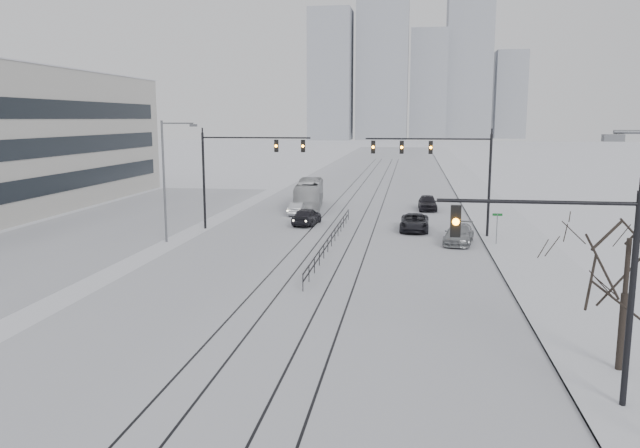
{
  "coord_description": "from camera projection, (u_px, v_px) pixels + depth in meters",
  "views": [
    {
      "loc": [
        5.59,
        -13.74,
        9.13
      ],
      "look_at": [
        0.5,
        20.9,
        3.2
      ],
      "focal_mm": 35.0,
      "sensor_mm": 36.0,
      "label": 1
    }
  ],
  "objects": [
    {
      "name": "traffic_mast_ne",
      "position": [
        445.0,
        163.0,
        47.74
      ],
      "size": [
        9.6,
        0.37,
        8.0
      ],
      "color": "black",
      "rests_on": "ground"
    },
    {
      "name": "parking_strip",
      "position": [
        105.0,
        228.0,
        52.74
      ],
      "size": [
        14.0,
        60.0,
        0.03
      ],
      "primitive_type": "cube",
      "color": "silver",
      "rests_on": "ground"
    },
    {
      "name": "box_truck",
      "position": [
        309.0,
        194.0,
        64.03
      ],
      "size": [
        3.47,
        10.6,
        2.9
      ],
      "primitive_type": "imported",
      "rotation": [
        0.0,
        0.0,
        3.24
      ],
      "color": "#B1B3B6",
      "rests_on": "ground"
    },
    {
      "name": "tram_rails",
      "position": [
        346.0,
        224.0,
        54.75
      ],
      "size": [
        5.3,
        180.0,
        0.01
      ],
      "color": "black",
      "rests_on": "ground"
    },
    {
      "name": "traffic_mast_near",
      "position": [
        579.0,
        268.0,
        19.27
      ],
      "size": [
        6.1,
        0.37,
        7.0
      ],
      "color": "black",
      "rests_on": "ground"
    },
    {
      "name": "sedan_sb_inner",
      "position": [
        307.0,
        216.0,
        54.06
      ],
      "size": [
        2.29,
        4.59,
        1.5
      ],
      "primitive_type": "imported",
      "rotation": [
        0.0,
        0.0,
        3.02
      ],
      "color": "black",
      "rests_on": "ground"
    },
    {
      "name": "street_light_west",
      "position": [
        168.0,
        173.0,
        45.88
      ],
      "size": [
        2.73,
        0.25,
        9.0
      ],
      "color": "#595B60",
      "rests_on": "ground"
    },
    {
      "name": "sidewalk_east",
      "position": [
        480.0,
        198.0,
        72.31
      ],
      "size": [
        5.0,
        260.0,
        0.16
      ],
      "primitive_type": "cube",
      "color": "silver",
      "rests_on": "ground"
    },
    {
      "name": "curb",
      "position": [
        458.0,
        197.0,
        72.66
      ],
      "size": [
        0.1,
        260.0,
        0.12
      ],
      "primitive_type": "cube",
      "color": "gray",
      "rests_on": "ground"
    },
    {
      "name": "traffic_mast_nw",
      "position": [
        238.0,
        162.0,
        51.13
      ],
      "size": [
        9.1,
        0.37,
        8.0
      ],
      "color": "black",
      "rests_on": "ground"
    },
    {
      "name": "skyline",
      "position": [
        413.0,
        70.0,
        276.81
      ],
      "size": [
        96.0,
        48.0,
        72.0
      ],
      "color": "#9297A0",
      "rests_on": "ground"
    },
    {
      "name": "median_fence",
      "position": [
        332.0,
        240.0,
        44.91
      ],
      "size": [
        0.06,
        24.0,
        1.0
      ],
      "color": "black",
      "rests_on": "ground"
    },
    {
      "name": "sedan_nb_front",
      "position": [
        414.0,
        223.0,
        51.19
      ],
      "size": [
        2.41,
        5.03,
        1.38
      ],
      "primitive_type": "imported",
      "rotation": [
        0.0,
        0.0,
        -0.02
      ],
      "color": "black",
      "rests_on": "ground"
    },
    {
      "name": "bare_tree",
      "position": [
        628.0,
        253.0,
        21.87
      ],
      "size": [
        4.4,
        4.4,
        6.1
      ],
      "color": "black",
      "rests_on": "ground"
    },
    {
      "name": "street_sign",
      "position": [
        497.0,
        224.0,
        44.99
      ],
      "size": [
        0.7,
        0.06,
        2.4
      ],
      "color": "#595B60",
      "rests_on": "ground"
    },
    {
      "name": "sedan_nb_right",
      "position": [
        459.0,
        234.0,
        45.95
      ],
      "size": [
        2.73,
        5.07,
        1.4
      ],
      "primitive_type": "imported",
      "rotation": [
        0.0,
        0.0,
        -0.17
      ],
      "color": "gray",
      "rests_on": "ground"
    },
    {
      "name": "road",
      "position": [
        364.0,
        196.0,
        74.26
      ],
      "size": [
        22.0,
        260.0,
        0.02
      ],
      "primitive_type": "cube",
      "color": "silver",
      "rests_on": "ground"
    },
    {
      "name": "sedan_nb_far",
      "position": [
        428.0,
        203.0,
        62.79
      ],
      "size": [
        1.91,
        4.54,
        1.53
      ],
      "primitive_type": "imported",
      "rotation": [
        0.0,
        0.0,
        0.02
      ],
      "color": "black",
      "rests_on": "ground"
    },
    {
      "name": "sedan_sb_outer",
      "position": [
        298.0,
        208.0,
        59.74
      ],
      "size": [
        1.41,
        3.84,
        1.26
      ],
      "primitive_type": "imported",
      "rotation": [
        0.0,
        0.0,
        3.12
      ],
      "color": "silver",
      "rests_on": "ground"
    }
  ]
}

